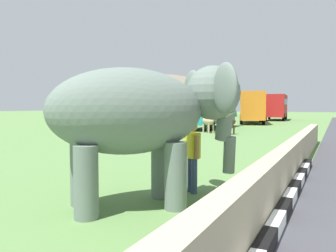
# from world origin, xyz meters

# --- Properties ---
(barrier_parapet) EXTENTS (28.00, 0.36, 1.00)m
(barrier_parapet) POSITION_xyz_m (2.00, 3.63, 0.50)
(barrier_parapet) COLOR tan
(barrier_parapet) RESTS_ON ground_plane
(elephant) EXTENTS (3.84, 3.83, 2.87)m
(elephant) POSITION_xyz_m (1.38, 5.95, 1.86)
(elephant) COLOR slate
(elephant) RESTS_ON ground_plane
(person_handler) EXTENTS (0.51, 0.51, 1.66)m
(person_handler) POSITION_xyz_m (2.74, 5.48, 0.93)
(person_handler) COLOR navy
(person_handler) RESTS_ON ground_plane
(bus_teal) EXTENTS (8.49, 2.67, 3.50)m
(bus_teal) POSITION_xyz_m (24.16, 12.67, 2.08)
(bus_teal) COLOR teal
(bus_teal) RESTS_ON ground_plane
(bus_orange) EXTENTS (9.94, 4.78, 3.50)m
(bus_orange) POSITION_xyz_m (35.08, 11.34, 2.08)
(bus_orange) COLOR orange
(bus_orange) RESTS_ON ground_plane
(bus_red) EXTENTS (8.13, 3.08, 3.50)m
(bus_red) POSITION_xyz_m (44.89, 10.16, 2.08)
(bus_red) COLOR #B21E1E
(bus_red) RESTS_ON ground_plane
(cow_near) EXTENTS (1.61, 1.66, 1.23)m
(cow_near) POSITION_xyz_m (19.64, 11.11, 0.87)
(cow_near) COLOR tan
(cow_near) RESTS_ON ground_plane
(cow_mid) EXTENTS (1.86, 1.28, 1.23)m
(cow_mid) POSITION_xyz_m (18.69, 9.38, 0.87)
(cow_mid) COLOR #473323
(cow_mid) RESTS_ON ground_plane
(hill_east) EXTENTS (35.14, 28.11, 15.93)m
(hill_east) POSITION_xyz_m (55.00, 33.12, 0.00)
(hill_east) COLOR #726656
(hill_east) RESTS_ON ground_plane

